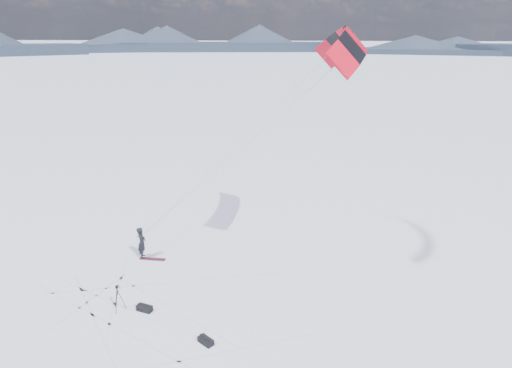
% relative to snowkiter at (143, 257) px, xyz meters
% --- Properties ---
extents(ground, '(1800.00, 1800.00, 0.00)m').
position_rel_snowkiter_xyz_m(ground, '(1.14, -4.52, 0.00)').
color(ground, white).
extents(horizon_hills, '(704.00, 704.42, 8.21)m').
position_rel_snowkiter_xyz_m(horizon_hills, '(1.14, -4.52, 3.23)').
color(horizon_hills, black).
rests_on(horizon_hills, ground).
extents(snow_tracks, '(17.62, 14.39, 0.01)m').
position_rel_snowkiter_xyz_m(snow_tracks, '(0.73, -5.17, 0.00)').
color(snow_tracks, silver).
rests_on(snow_tracks, ground).
extents(snowkiter, '(0.68, 0.83, 1.95)m').
position_rel_snowkiter_xyz_m(snowkiter, '(0.00, 0.00, 0.00)').
color(snowkiter, black).
rests_on(snowkiter, ground).
extents(snowboard, '(1.56, 0.36, 0.04)m').
position_rel_snowkiter_xyz_m(snowboard, '(0.64, -0.12, 0.02)').
color(snowboard, maroon).
rests_on(snowboard, ground).
extents(tripod, '(0.62, 0.53, 1.34)m').
position_rel_snowkiter_xyz_m(tripod, '(1.07, -5.01, 0.86)').
color(tripod, black).
rests_on(tripod, ground).
extents(gear_bag_a, '(0.80, 0.50, 0.33)m').
position_rel_snowkiter_xyz_m(gear_bag_a, '(2.31, -4.86, 0.15)').
color(gear_bag_a, black).
rests_on(gear_bag_a, ground).
extents(gear_bag_b, '(0.79, 0.66, 0.32)m').
position_rel_snowkiter_xyz_m(gear_bag_b, '(5.87, -6.53, 0.14)').
color(gear_bag_b, black).
rests_on(gear_bag_b, ground).
extents(power_kite, '(12.32, 6.83, 11.60)m').
position_rel_snowkiter_xyz_m(power_kite, '(10.98, 1.34, 11.94)').
color(power_kite, red).
rests_on(power_kite, ground).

